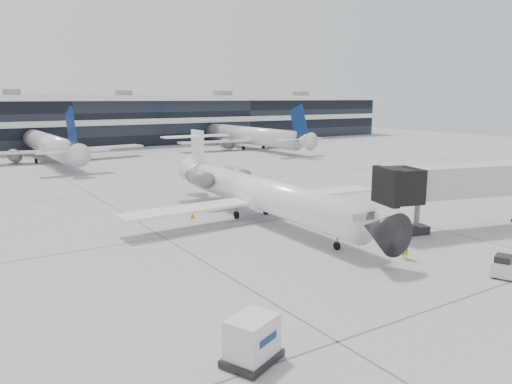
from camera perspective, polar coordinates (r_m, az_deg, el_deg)
ground at (r=44.06m, az=1.59°, el=-3.29°), size 220.00×220.00×0.00m
terminal at (r=119.87m, az=-21.27°, el=7.30°), size 170.00×22.00×10.00m
bg_jet_center at (r=92.33m, az=-22.49°, el=3.28°), size 32.00×40.00×9.60m
bg_jet_right at (r=106.84m, az=-0.87°, el=5.00°), size 32.00×40.00×9.60m
regional_jet at (r=44.10m, az=0.23°, el=0.01°), size 25.06×31.19×7.21m
jet_bridge at (r=44.96m, az=24.59°, el=1.26°), size 17.01×7.36×5.52m
ramp_worker at (r=35.02m, az=16.65°, el=-5.84°), size 0.75×0.54×1.90m
baggage_tug at (r=33.74m, az=27.05°, el=-7.83°), size 2.00×2.47×1.37m
cargo_uld at (r=21.14m, az=-0.44°, el=-16.60°), size 2.85×2.53×1.92m
traffic_cone at (r=45.21m, az=-7.26°, el=-2.64°), size 0.49×0.49×0.60m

